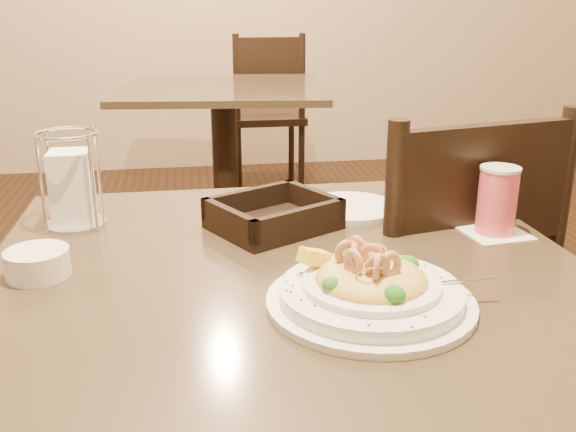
{
  "coord_description": "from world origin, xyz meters",
  "views": [
    {
      "loc": [
        -0.14,
        -0.86,
        1.12
      ],
      "look_at": [
        0.0,
        0.02,
        0.81
      ],
      "focal_mm": 40.0,
      "sensor_mm": 36.0,
      "label": 1
    }
  ],
  "objects": [
    {
      "name": "main_table",
      "position": [
        0.0,
        0.0,
        0.5
      ],
      "size": [
        0.9,
        0.9,
        0.73
      ],
      "color": "black",
      "rests_on": "ground"
    },
    {
      "name": "background_table",
      "position": [
        0.03,
        2.09,
        0.5
      ],
      "size": [
        0.99,
        0.99,
        0.73
      ],
      "rotation": [
        0.0,
        0.0,
        -0.11
      ],
      "color": "black",
      "rests_on": "ground"
    },
    {
      "name": "dining_chair_near",
      "position": [
        0.35,
        0.29,
        0.5
      ],
      "size": [
        0.5,
        0.5,
        0.93
      ],
      "rotation": [
        0.0,
        0.0,
        3.35
      ],
      "color": "black",
      "rests_on": "ground"
    },
    {
      "name": "dining_chair_far",
      "position": [
        0.32,
        2.79,
        0.5
      ],
      "size": [
        0.42,
        0.42,
        0.93
      ],
      "rotation": [
        0.0,
        0.0,
        3.14
      ],
      "color": "black",
      "rests_on": "ground"
    },
    {
      "name": "pasta_bowl",
      "position": [
        0.09,
        -0.12,
        0.76
      ],
      "size": [
        0.3,
        0.27,
        0.09
      ],
      "rotation": [
        0.0,
        0.0,
        -0.21
      ],
      "color": "white",
      "rests_on": "main_table"
    },
    {
      "name": "drink_glass",
      "position": [
        0.37,
        0.11,
        0.79
      ],
      "size": [
        0.11,
        0.11,
        0.12
      ],
      "rotation": [
        0.0,
        0.0,
        0.12
      ],
      "color": "white",
      "rests_on": "main_table"
    },
    {
      "name": "bread_basket",
      "position": [
        0.0,
        0.19,
        0.75
      ],
      "size": [
        0.25,
        0.23,
        0.05
      ],
      "rotation": [
        0.0,
        0.0,
        0.5
      ],
      "color": "black",
      "rests_on": "main_table"
    },
    {
      "name": "napkin_caddy",
      "position": [
        -0.34,
        0.26,
        0.81
      ],
      "size": [
        0.11,
        0.11,
        0.17
      ],
      "rotation": [
        0.0,
        0.0,
        -0.37
      ],
      "color": "silver",
      "rests_on": "main_table"
    },
    {
      "name": "side_plate",
      "position": [
        0.16,
        0.26,
        0.74
      ],
      "size": [
        0.21,
        0.21,
        0.01
      ],
      "primitive_type": "cylinder",
      "rotation": [
        0.0,
        0.0,
        0.2
      ],
      "color": "white",
      "rests_on": "main_table"
    },
    {
      "name": "butter_ramekin",
      "position": [
        -0.36,
        0.04,
        0.75
      ],
      "size": [
        0.12,
        0.12,
        0.04
      ],
      "primitive_type": "cylinder",
      "rotation": [
        0.0,
        0.0,
        -0.4
      ],
      "color": "white",
      "rests_on": "main_table"
    }
  ]
}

